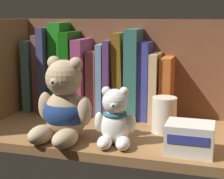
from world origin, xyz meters
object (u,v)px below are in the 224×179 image
book_2 (52,69)px  pillar_candle (164,115)px  teddy_bear_larger (64,108)px  book_8 (112,78)px  book_5 (85,76)px  teddy_bear_smaller (115,120)px  book_11 (146,80)px  book_7 (105,79)px  book_9 (121,75)px  book_10 (134,73)px  book_3 (62,67)px  book_6 (96,82)px  small_product_box (190,138)px  book_4 (74,72)px  book_13 (168,88)px  book_0 (34,75)px  book_1 (43,73)px  book_12 (157,86)px

book_2 → pillar_candle: book_2 is taller
book_2 → teddy_bear_larger: book_2 is taller
book_8 → book_5: bearing=180.0°
teddy_bear_smaller → pillar_candle: size_ratio=1.48×
teddy_bear_smaller → book_11: bearing=85.4°
book_5 → book_7: bearing=0.0°
book_9 → teddy_bear_larger: 23.58cm
book_10 → book_8: bearing=180.0°
book_5 → book_10: size_ratio=0.88×
book_11 → pillar_candle: bearing=-59.2°
book_5 → book_3: bearing=180.0°
book_9 → book_10: 3.38cm
book_10 → teddy_bear_smaller: (1.60, -22.30, -6.34)cm
book_10 → book_11: book_10 is taller
book_6 → teddy_bear_larger: teddy_bear_larger is taller
small_product_box → pillar_candle: bearing=120.7°
book_4 → book_13: book_4 is taller
small_product_box → book_3: bearing=148.6°
book_0 → book_7: 21.05cm
book_7 → book_1: bearing=180.0°
book_2 → teddy_bear_smaller: size_ratio=1.91×
book_5 → book_12: book_5 is taller
book_7 → book_13: size_ratio=1.18×
book_0 → small_product_box: size_ratio=2.14×
pillar_candle → book_2: bearing=161.7°
book_6 → book_13: bearing=0.0°
book_5 → book_13: size_ratio=1.25×
book_3 → book_6: 10.56cm
book_6 → small_product_box: (27.43, -22.82, -5.57)cm
book_9 → pillar_candle: (13.39, -11.13, -6.90)cm
book_5 → book_12: size_ratio=1.18×
book_12 → book_5: bearing=180.0°
book_5 → book_7: (5.70, 0.00, -0.60)cm
book_6 → book_11: bearing=0.0°
book_6 → book_10: (10.45, 0.00, 2.91)cm
book_4 → small_product_box: bearing=-34.0°
book_6 → teddy_bear_smaller: size_ratio=1.42×
book_12 → teddy_bear_smaller: 23.01cm
book_4 → book_7: (8.89, 0.00, -1.53)cm
book_4 → book_6: 6.81cm
book_2 → small_product_box: (40.51, -22.82, -8.55)cm
book_9 → teddy_bear_smaller: 23.58cm
book_4 → book_12: bearing=0.0°
book_1 → book_3: bearing=0.0°
teddy_bear_smaller → book_8: bearing=108.5°
book_12 → book_11: bearing=180.0°
book_1 → teddy_bear_smaller: 35.97cm
book_0 → book_8: 23.10cm
book_7 → book_9: bearing=0.0°
book_9 → book_7: bearing=180.0°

